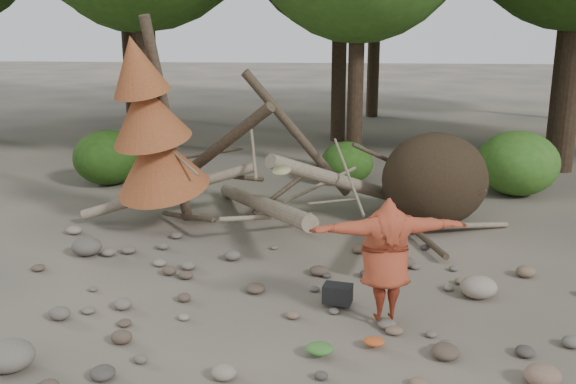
{
  "coord_description": "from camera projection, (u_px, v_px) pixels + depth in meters",
  "views": [
    {
      "loc": [
        0.63,
        -8.92,
        4.18
      ],
      "look_at": [
        -0.24,
        1.5,
        1.4
      ],
      "focal_mm": 40.0,
      "sensor_mm": 36.0,
      "label": 1
    }
  ],
  "objects": [
    {
      "name": "cloth_green",
      "position": [
        320.0,
        352.0,
        8.24
      ],
      "size": [
        0.37,
        0.31,
        0.14
      ],
      "primitive_type": "ellipsoid",
      "color": "#396E2C",
      "rests_on": "ground"
    },
    {
      "name": "bush_left",
      "position": [
        108.0,
        157.0,
        16.91
      ],
      "size": [
        1.8,
        1.8,
        1.44
      ],
      "primitive_type": "ellipsoid",
      "color": "#264C14",
      "rests_on": "ground"
    },
    {
      "name": "cloth_orange",
      "position": [
        374.0,
        345.0,
        8.46
      ],
      "size": [
        0.28,
        0.23,
        0.1
      ],
      "primitive_type": "ellipsoid",
      "color": "#B1491E",
      "rests_on": "ground"
    },
    {
      "name": "backpack",
      "position": [
        338.0,
        297.0,
        9.7
      ],
      "size": [
        0.48,
        0.37,
        0.28
      ],
      "primitive_type": "cube",
      "rotation": [
        0.0,
        0.0,
        -0.21
      ],
      "color": "black",
      "rests_on": "ground"
    },
    {
      "name": "boulder_mid_right",
      "position": [
        478.0,
        287.0,
        10.01
      ],
      "size": [
        0.58,
        0.52,
        0.35
      ],
      "primitive_type": "ellipsoid",
      "color": "gray",
      "rests_on": "ground"
    },
    {
      "name": "ground",
      "position": [
        296.0,
        307.0,
        9.71
      ],
      "size": [
        120.0,
        120.0,
        0.0
      ],
      "primitive_type": "plane",
      "color": "#514C44",
      "rests_on": "ground"
    },
    {
      "name": "dead_conifer",
      "position": [
        151.0,
        130.0,
        12.67
      ],
      "size": [
        2.06,
        2.16,
        4.35
      ],
      "color": "#4C3F30",
      "rests_on": "ground"
    },
    {
      "name": "boulder_front_left",
      "position": [
        9.0,
        356.0,
        7.91
      ],
      "size": [
        0.64,
        0.58,
        0.38
      ],
      "primitive_type": "ellipsoid",
      "color": "#6B6459",
      "rests_on": "ground"
    },
    {
      "name": "boulder_mid_left",
      "position": [
        87.0,
        246.0,
        11.83
      ],
      "size": [
        0.56,
        0.51,
        0.34
      ],
      "primitive_type": "ellipsoid",
      "color": "#59534B",
      "rests_on": "ground"
    },
    {
      "name": "bush_mid",
      "position": [
        347.0,
        163.0,
        17.02
      ],
      "size": [
        1.4,
        1.4,
        1.12
      ],
      "primitive_type": "ellipsoid",
      "color": "#32611C",
      "rests_on": "ground"
    },
    {
      "name": "frisbee_thrower",
      "position": [
        386.0,
        259.0,
        8.94
      ],
      "size": [
        2.74,
        1.02,
        2.2
      ],
      "color": "#9F3C24",
      "rests_on": "ground"
    },
    {
      "name": "boulder_front_right",
      "position": [
        543.0,
        376.0,
        7.58
      ],
      "size": [
        0.43,
        0.39,
        0.26
      ],
      "primitive_type": "ellipsoid",
      "color": "#856553",
      "rests_on": "ground"
    },
    {
      "name": "deadfall_pile",
      "position": [
        407.0,
        182.0,
        13.39
      ],
      "size": [
        8.55,
        5.24,
        3.3
      ],
      "color": "#332619",
      "rests_on": "ground"
    },
    {
      "name": "bush_right",
      "position": [
        518.0,
        163.0,
        15.85
      ],
      "size": [
        2.0,
        2.0,
        1.6
      ],
      "primitive_type": "ellipsoid",
      "color": "#3D7223",
      "rests_on": "ground"
    }
  ]
}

